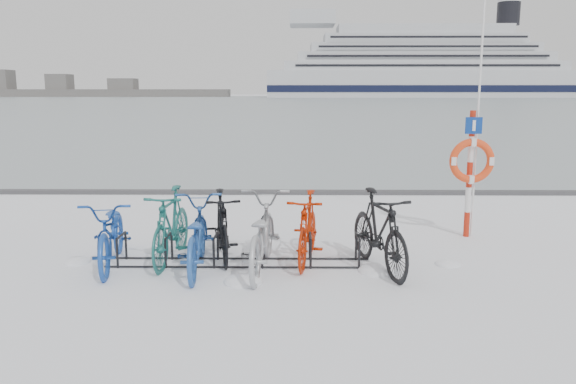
{
  "coord_description": "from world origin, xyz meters",
  "views": [
    {
      "loc": [
        0.83,
        -8.24,
        2.6
      ],
      "look_at": [
        0.73,
        0.6,
        1.01
      ],
      "focal_mm": 35.0,
      "sensor_mm": 36.0,
      "label": 1
    }
  ],
  "objects": [
    {
      "name": "quay_edge",
      "position": [
        0.0,
        5.9,
        0.05
      ],
      "size": [
        400.0,
        0.25,
        0.1
      ],
      "primitive_type": "cube",
      "color": "#3F3F42",
      "rests_on": "ground"
    },
    {
      "name": "ground",
      "position": [
        0.0,
        0.0,
        0.0
      ],
      "size": [
        900.0,
        900.0,
        0.0
      ],
      "primitive_type": "plane",
      "color": "white",
      "rests_on": "ground"
    },
    {
      "name": "bike_1",
      "position": [
        -1.07,
        0.18,
        0.59
      ],
      "size": [
        0.67,
        1.98,
        1.17
      ],
      "primitive_type": "imported",
      "rotation": [
        0.0,
        0.0,
        -0.06
      ],
      "color": "#1A5F5A",
      "rests_on": "ground"
    },
    {
      "name": "bike_0",
      "position": [
        -1.91,
        -0.06,
        0.54
      ],
      "size": [
        1.05,
        2.15,
        1.08
      ],
      "primitive_type": "imported",
      "rotation": [
        0.0,
        0.0,
        0.17
      ],
      "color": "#1945A1",
      "rests_on": "ground"
    },
    {
      "name": "bike_rack",
      "position": [
        0.0,
        0.0,
        0.18
      ],
      "size": [
        4.0,
        0.48,
        0.46
      ],
      "color": "black",
      "rests_on": "ground"
    },
    {
      "name": "cruise_ferry",
      "position": [
        51.98,
        227.25,
        11.24
      ],
      "size": [
        125.61,
        23.72,
        41.27
      ],
      "color": "silver",
      "rests_on": "ground"
    },
    {
      "name": "ice_sheet",
      "position": [
        0.0,
        155.0,
        0.01
      ],
      "size": [
        400.0,
        298.0,
        0.02
      ],
      "primitive_type": "cube",
      "color": "#93A1A6",
      "rests_on": "ground"
    },
    {
      "name": "bike_2",
      "position": [
        -0.62,
        -0.24,
        0.54
      ],
      "size": [
        0.87,
        2.12,
        1.09
      ],
      "primitive_type": "imported",
      "rotation": [
        0.0,
        0.0,
        3.22
      ],
      "color": "#24529E",
      "rests_on": "ground"
    },
    {
      "name": "bike_4",
      "position": [
        0.34,
        -0.24,
        0.57
      ],
      "size": [
        0.9,
        2.22,
        1.14
      ],
      "primitive_type": "imported",
      "rotation": [
        0.0,
        0.0,
        3.07
      ],
      "color": "#9DA0A5",
      "rests_on": "ground"
    },
    {
      "name": "lifebuoy_station",
      "position": [
        3.97,
        1.63,
        1.39
      ],
      "size": [
        0.79,
        0.23,
        4.13
      ],
      "color": "#B8220E",
      "rests_on": "ground"
    },
    {
      "name": "bike_6",
      "position": [
        2.09,
        -0.2,
        0.6
      ],
      "size": [
        1.05,
        2.08,
        1.21
      ],
      "primitive_type": "imported",
      "rotation": [
        0.0,
        0.0,
        0.25
      ],
      "color": "black",
      "rests_on": "ground"
    },
    {
      "name": "bike_5",
      "position": [
        1.04,
        0.18,
        0.55
      ],
      "size": [
        0.8,
        1.9,
        1.11
      ],
      "primitive_type": "imported",
      "rotation": [
        0.0,
        0.0,
        -0.15
      ],
      "color": "#AF2003",
      "rests_on": "ground"
    },
    {
      "name": "bike_3",
      "position": [
        -0.31,
        0.37,
        0.54
      ],
      "size": [
        0.86,
        1.88,
        1.09
      ],
      "primitive_type": "imported",
      "rotation": [
        0.0,
        0.0,
        0.2
      ],
      "color": "black",
      "rests_on": "ground"
    },
    {
      "name": "shoreline",
      "position": [
        -122.02,
        260.0,
        2.79
      ],
      "size": [
        180.0,
        12.0,
        9.5
      ],
      "color": "#515151",
      "rests_on": "ground"
    },
    {
      "name": "snow_drifts",
      "position": [
        0.63,
        -0.27,
        0.0
      ],
      "size": [
        6.08,
        1.77,
        0.21
      ],
      "color": "white",
      "rests_on": "ground"
    }
  ]
}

